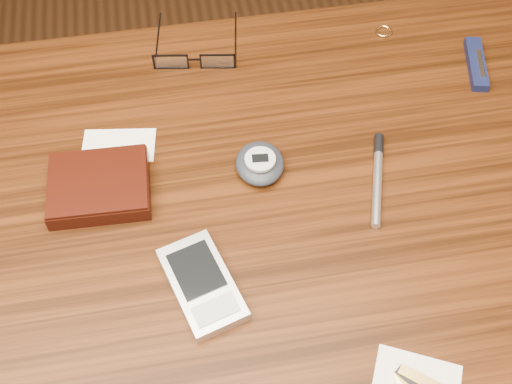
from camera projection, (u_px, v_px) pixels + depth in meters
desk at (221, 268)px, 0.82m from camera, size 1.00×0.70×0.75m
wallet_and_card at (99, 185)px, 0.75m from camera, size 0.13×0.15×0.03m
eyeglasses at (195, 59)px, 0.87m from camera, size 0.13×0.13×0.02m
gold_ring at (384, 31)px, 0.92m from camera, size 0.02×0.02×0.00m
pda_phone at (202, 284)px, 0.68m from camera, size 0.09×0.13×0.02m
pedometer at (260, 163)px, 0.77m from camera, size 0.06×0.07×0.03m
pocket_knife at (476, 64)px, 0.87m from camera, size 0.04×0.10×0.01m
silver_pen at (378, 172)px, 0.77m from camera, size 0.05×0.13×0.01m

